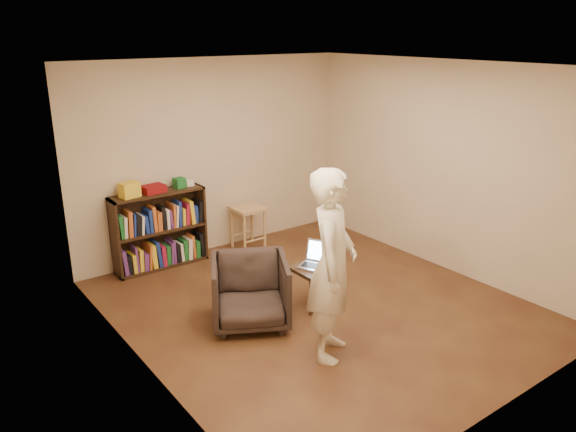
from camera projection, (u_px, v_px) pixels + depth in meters
floor at (318, 306)px, 6.25m from camera, size 4.50×4.50×0.00m
ceiling at (323, 65)px, 5.42m from camera, size 4.50×4.50×0.00m
wall_back at (213, 157)px, 7.55m from camera, size 4.00×0.00×4.00m
wall_left at (137, 234)px, 4.71m from camera, size 0.00×4.50×4.50m
wall_right at (444, 167)px, 6.96m from camera, size 0.00×4.50×4.50m
bookshelf at (160, 234)px, 7.19m from camera, size 1.20×0.30×1.00m
box_yellow at (129, 190)px, 6.76m from camera, size 0.25×0.20×0.18m
red_cloth at (153, 189)px, 6.96m from camera, size 0.30×0.24×0.09m
box_green at (179, 183)px, 7.17m from camera, size 0.14×0.14×0.13m
box_white at (189, 183)px, 7.27m from camera, size 0.11×0.11×0.08m
stool at (248, 215)px, 7.76m from camera, size 0.42×0.42×0.61m
armchair at (250, 292)px, 5.78m from camera, size 1.06×1.07×0.72m
side_table at (314, 273)px, 6.19m from camera, size 0.44×0.44×0.45m
laptop at (318, 261)px, 6.18m from camera, size 0.44×0.46×0.26m
person at (332, 265)px, 5.07m from camera, size 0.78×0.76×1.81m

